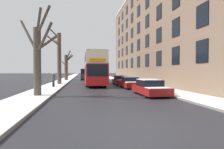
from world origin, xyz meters
TOP-DOWN VIEW (x-y plane):
  - ground_plane at (0.00, 0.00)m, footprint 320.00×320.00m
  - sidewalk_left at (-5.77, 53.00)m, footprint 2.72×130.00m
  - sidewalk_right at (5.77, 53.00)m, footprint 2.72×130.00m
  - terrace_facade_right at (11.62, 21.91)m, footprint 9.10×39.90m
  - bare_tree_left_0 at (-5.40, 7.75)m, footprint 3.14×3.24m
  - bare_tree_left_1 at (-5.41, 19.80)m, footprint 1.82×2.59m
  - bare_tree_left_2 at (-5.31, 30.52)m, footprint 2.47×2.11m
  - double_decker_bus at (-0.48, 18.86)m, footprint 2.55×11.61m
  - parked_car_0 at (3.32, 7.50)m, footprint 1.88×4.25m
  - parked_car_1 at (3.32, 13.51)m, footprint 1.84×4.00m
  - parked_car_2 at (3.32, 18.59)m, footprint 1.81×4.08m
  - oncoming_van at (-1.45, 34.23)m, footprint 2.03×5.67m
  - pedestrian_left_sidewalk at (-5.39, 14.75)m, footprint 0.40×0.40m

SIDE VIEW (x-z plane):
  - ground_plane at x=0.00m, z-range 0.00..0.00m
  - sidewalk_left at x=-5.77m, z-range 0.00..0.16m
  - sidewalk_right at x=5.77m, z-range 0.00..0.16m
  - parked_car_0 at x=3.32m, z-range -0.04..1.25m
  - parked_car_1 at x=3.32m, z-range -0.05..1.30m
  - parked_car_2 at x=3.32m, z-range -0.05..1.30m
  - pedestrian_left_sidewalk at x=-5.39m, z-range 0.09..1.91m
  - oncoming_van at x=-1.45m, z-range 0.10..2.56m
  - double_decker_bus at x=-0.48m, z-range 0.29..4.66m
  - bare_tree_left_2 at x=-5.31m, z-range -0.15..5.95m
  - bare_tree_left_0 at x=-5.40m, z-range -0.16..6.34m
  - bare_tree_left_1 at x=-5.41m, z-range -0.09..7.95m
  - terrace_facade_right at x=11.62m, z-range 0.00..17.55m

